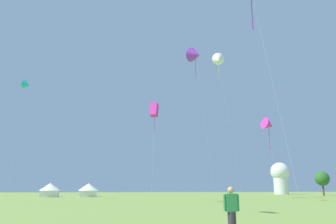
% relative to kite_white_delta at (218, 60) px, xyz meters
% --- Properties ---
extents(kite_white_delta, '(3.74, 2.80, 22.06)m').
position_rel_kite_white_delta_xyz_m(kite_white_delta, '(0.00, 0.00, 0.00)').
color(kite_white_delta, white).
rests_on(kite_white_delta, ground).
extents(kite_purple_delta, '(4.52, 4.56, 29.54)m').
position_rel_kite_white_delta_xyz_m(kite_purple_delta, '(0.95, 14.64, 6.95)').
color(kite_purple_delta, purple).
rests_on(kite_purple_delta, ground).
extents(kite_magenta_box, '(1.41, 3.20, 13.28)m').
position_rel_kite_white_delta_xyz_m(kite_magenta_box, '(-9.98, -1.02, -8.60)').
color(kite_magenta_box, '#E02DA3').
rests_on(kite_magenta_box, ground).
extents(kite_magenta_delta, '(3.20, 2.98, 16.64)m').
position_rel_kite_white_delta_xyz_m(kite_magenta_delta, '(18.29, 18.88, -5.77)').
color(kite_magenta_delta, '#E02DA3').
rests_on(kite_magenta_delta, ground).
extents(kite_cyan_delta, '(2.23, 2.45, 20.64)m').
position_rel_kite_white_delta_xyz_m(kite_cyan_delta, '(-30.12, 15.81, -1.10)').
color(kite_cyan_delta, '#1EB7CC').
rests_on(kite_cyan_delta, ground).
extents(person_spectator, '(0.57, 0.28, 1.73)m').
position_rel_kite_white_delta_xyz_m(person_spectator, '(-12.88, -33.53, -20.00)').
color(person_spectator, '#2D2D33').
rests_on(person_spectator, ground).
extents(festival_tent_right, '(4.60, 4.60, 2.99)m').
position_rel_kite_white_delta_xyz_m(festival_tent_right, '(-27.00, 33.84, -19.19)').
color(festival_tent_right, white).
rests_on(festival_tent_right, ground).
extents(festival_tent_center, '(4.58, 4.58, 2.98)m').
position_rel_kite_white_delta_xyz_m(festival_tent_center, '(-18.78, 33.84, -19.20)').
color(festival_tent_center, white).
rests_on(festival_tent_center, ground).
extents(observatory_dome, '(6.40, 6.40, 10.80)m').
position_rel_kite_white_delta_xyz_m(observatory_dome, '(45.15, 61.04, -14.84)').
color(observatory_dome, white).
rests_on(observatory_dome, ground).
extents(tree_distant_left, '(3.75, 3.75, 6.30)m').
position_rel_kite_white_delta_xyz_m(tree_distant_left, '(41.38, 34.13, -16.46)').
color(tree_distant_left, brown).
rests_on(tree_distant_left, ground).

